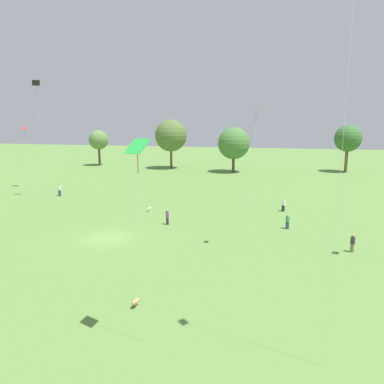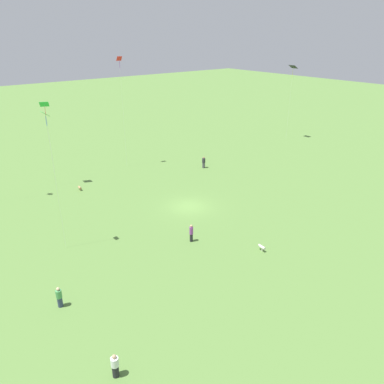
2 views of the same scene
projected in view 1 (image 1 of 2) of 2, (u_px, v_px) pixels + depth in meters
name	position (u px, v px, depth m)	size (l,w,h in m)	color
ground_plane	(106.00, 239.00, 36.58)	(240.00, 240.00, 0.00)	#5B843D
tree_0	(99.00, 140.00, 92.39)	(4.75, 4.75, 8.72)	brown
tree_1	(171.00, 136.00, 86.49)	(7.35, 7.35, 11.34)	brown
tree_2	(234.00, 143.00, 80.59)	(6.88, 6.88, 9.75)	brown
tree_3	(348.00, 139.00, 80.56)	(5.73, 5.73, 10.19)	brown
person_0	(288.00, 221.00, 39.74)	(0.56, 0.56, 1.63)	#333D5B
person_1	(167.00, 217.00, 41.27)	(0.35, 0.35, 1.74)	#232328
person_2	(60.00, 191.00, 56.52)	(0.57, 0.57, 1.74)	#333D5B
person_3	(283.00, 205.00, 47.24)	(0.58, 0.58, 1.60)	#232328
person_4	(353.00, 243.00, 32.75)	(0.54, 0.54, 1.64)	#847056
kite_0	(256.00, 122.00, 31.25)	(0.52, 0.62, 12.36)	green
kite_1	(24.00, 130.00, 61.58)	(1.24, 1.22, 10.11)	red
kite_3	(138.00, 152.00, 17.83)	(1.27, 1.15, 10.60)	green
kite_6	(36.00, 88.00, 52.00)	(1.24, 1.20, 16.77)	black
dog_0	(149.00, 208.00, 47.18)	(0.28, 0.78, 0.55)	silver
dog_1	(135.00, 302.00, 23.25)	(0.32, 0.73, 0.50)	tan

